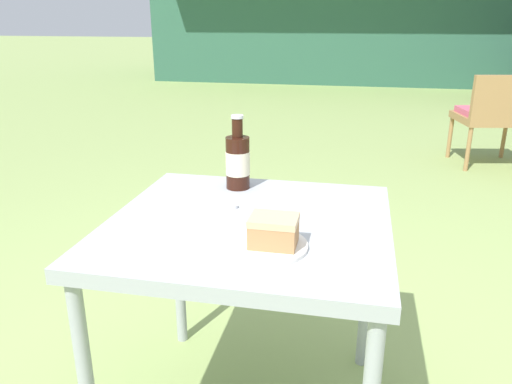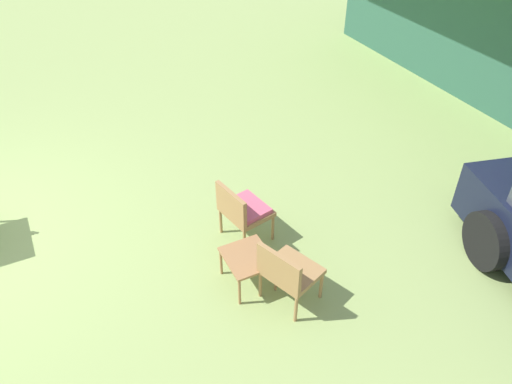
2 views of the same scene
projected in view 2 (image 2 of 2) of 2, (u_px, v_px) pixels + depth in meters
wicker_chair_cushioned at (243, 209)px, 5.92m from camera, size 0.63×0.58×0.79m
wicker_chair_plain at (287, 271)px, 5.13m from camera, size 0.69×0.65×0.79m
garden_side_table at (248, 259)px, 5.41m from camera, size 0.54×0.49×0.40m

